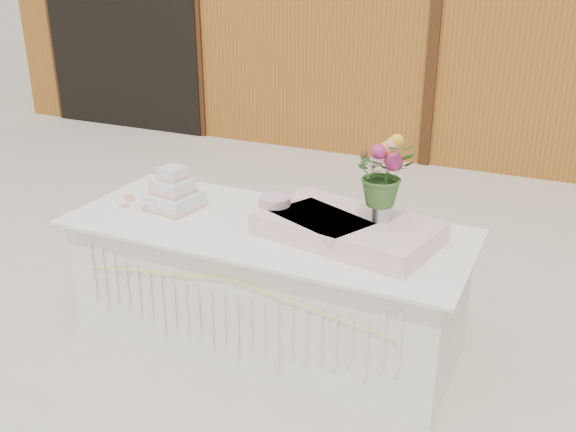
# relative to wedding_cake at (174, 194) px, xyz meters

# --- Properties ---
(ground) EXTENTS (80.00, 80.00, 0.00)m
(ground) POSITION_rel_wedding_cake_xyz_m (0.65, -0.01, -0.86)
(ground) COLOR beige
(ground) RESTS_ON ground
(barn) EXTENTS (12.60, 4.60, 3.30)m
(barn) POSITION_rel_wedding_cake_xyz_m (0.64, 5.99, 0.81)
(barn) COLOR #955C1F
(barn) RESTS_ON ground
(cake_table) EXTENTS (2.40, 1.00, 0.77)m
(cake_table) POSITION_rel_wedding_cake_xyz_m (0.65, -0.01, -0.47)
(cake_table) COLOR white
(cake_table) RESTS_ON ground
(wedding_cake) EXTENTS (0.34, 0.34, 0.27)m
(wedding_cake) POSITION_rel_wedding_cake_xyz_m (0.00, 0.00, 0.00)
(wedding_cake) COLOR silver
(wedding_cake) RESTS_ON cake_table
(pink_cake_stand) EXTENTS (0.24, 0.24, 0.17)m
(pink_cake_stand) POSITION_rel_wedding_cake_xyz_m (0.69, 0.03, 0.00)
(pink_cake_stand) COLOR white
(pink_cake_stand) RESTS_ON cake_table
(satin_runner) EXTENTS (1.06, 0.74, 0.12)m
(satin_runner) POSITION_rel_wedding_cake_xyz_m (1.15, 0.02, -0.03)
(satin_runner) COLOR beige
(satin_runner) RESTS_ON cake_table
(flower_vase) EXTENTS (0.11, 0.11, 0.14)m
(flower_vase) POSITION_rel_wedding_cake_xyz_m (1.32, 0.07, 0.10)
(flower_vase) COLOR #B8B8BD
(flower_vase) RESTS_ON satin_runner
(bouquet) EXTENTS (0.43, 0.43, 0.36)m
(bouquet) POSITION_rel_wedding_cake_xyz_m (1.32, 0.07, 0.36)
(bouquet) COLOR #355F26
(bouquet) RESTS_ON flower_vase
(loose_flowers) EXTENTS (0.14, 0.34, 0.02)m
(loose_flowers) POSITION_rel_wedding_cake_xyz_m (-0.37, 0.03, -0.08)
(loose_flowers) COLOR pink
(loose_flowers) RESTS_ON cake_table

